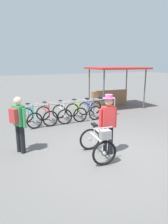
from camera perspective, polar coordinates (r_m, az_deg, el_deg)
ground_plane at (r=6.04m, az=7.78°, el=-11.55°), size 80.00×80.00×0.00m
bike_rack_rail at (r=9.07m, az=-3.17°, el=1.80°), size 4.61×0.08×0.88m
racked_bike_teal at (r=8.74m, az=-14.77°, el=-1.33°), size 0.77×1.16×0.97m
racked_bike_red at (r=8.91m, az=-10.40°, el=-0.82°), size 0.67×1.09×0.97m
racked_bike_white at (r=9.14m, az=-6.21°, el=-0.32°), size 0.80×1.17×0.97m
racked_bike_lime at (r=9.40m, az=-2.24°, el=0.15°), size 0.75×1.15×0.97m
racked_bike_blue at (r=9.72m, az=1.49°, el=0.59°), size 0.70×1.10×0.97m
racked_bike_black at (r=10.07m, az=4.98°, el=1.01°), size 0.74×1.16×0.98m
featured_bicycle at (r=5.59m, az=3.91°, el=-8.59°), size 0.82×1.23×0.97m
person_with_featured_bike at (r=5.68m, az=6.71°, el=-2.91°), size 0.52×0.32×1.72m
pedestrian_with_backpack at (r=6.05m, az=-17.77°, el=-2.54°), size 0.43×0.49×1.64m
market_stall at (r=12.24m, az=8.18°, el=8.03°), size 3.28×2.55×2.30m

